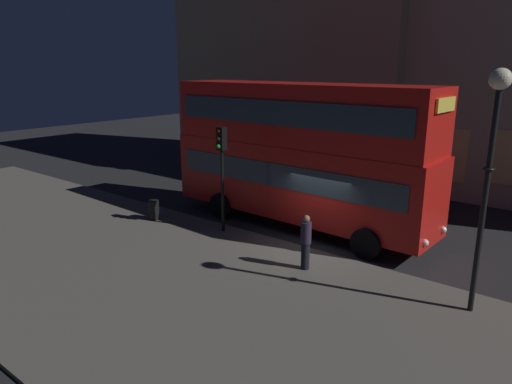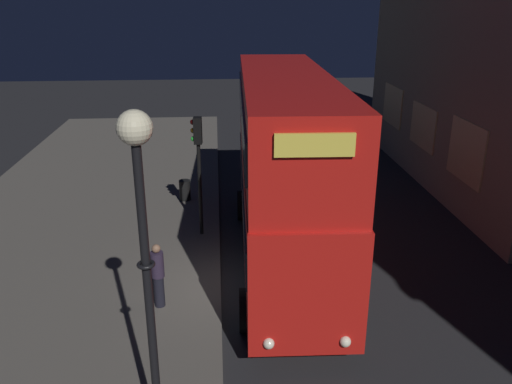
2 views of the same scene
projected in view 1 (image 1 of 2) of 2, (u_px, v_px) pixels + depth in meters
ground_plane at (315, 246)px, 16.83m from camera, size 80.00×80.00×0.00m
sidewalk_slab at (212, 301)px, 12.77m from camera, size 44.00×9.76×0.12m
building_with_clock at (306, 51)px, 29.21m from camera, size 15.16×8.00×14.36m
double_decker_bus at (298, 149)px, 18.23m from camera, size 11.26×3.09×5.65m
traffic_light_near_kerb at (222, 158)px, 17.30m from camera, size 0.33×0.37×4.01m
street_lamp at (492, 141)px, 11.04m from camera, size 0.51×0.51×6.12m
pedestrian at (306, 241)px, 14.47m from camera, size 0.33×0.33×1.76m
litter_bin at (154, 210)px, 19.34m from camera, size 0.44×0.44×0.81m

